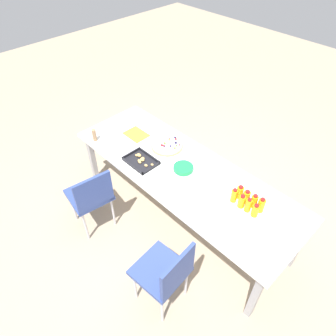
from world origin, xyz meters
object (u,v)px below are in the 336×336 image
at_px(paper_folder, 136,134).
at_px(juice_bottle_0, 261,205).
at_px(juice_bottle_1, 254,201).
at_px(juice_bottle_4, 255,210).
at_px(snack_tray, 141,161).
at_px(napkin_stack, 120,143).
at_px(chair_far_right, 91,195).
at_px(fruit_pizza, 167,146).
at_px(juice_bottle_7, 234,196).
at_px(juice_bottle_5, 248,205).
at_px(cardboard_tube, 94,135).
at_px(party_table, 183,175).
at_px(juice_bottle_2, 246,197).
at_px(juice_bottle_3, 240,192).
at_px(chair_far_left, 166,272).
at_px(juice_bottle_6, 242,201).
at_px(plate_stack, 183,168).

bearing_deg(paper_folder, juice_bottle_0, -177.50).
relative_size(juice_bottle_1, paper_folder, 0.53).
height_order(juice_bottle_4, snack_tray, juice_bottle_4).
bearing_deg(juice_bottle_1, napkin_stack, 11.32).
xyz_separation_m(chair_far_right, juice_bottle_1, (-1.29, -0.87, 0.28)).
relative_size(juice_bottle_4, fruit_pizza, 0.39).
bearing_deg(juice_bottle_7, paper_folder, -0.29).
height_order(juice_bottle_5, snack_tray, juice_bottle_5).
bearing_deg(cardboard_tube, party_table, -160.87).
height_order(juice_bottle_2, juice_bottle_3, juice_bottle_2).
distance_m(party_table, chair_far_left, 1.00).
bearing_deg(chair_far_right, juice_bottle_6, -48.81).
relative_size(fruit_pizza, snack_tray, 1.04).
bearing_deg(fruit_pizza, plate_stack, 159.91).
bearing_deg(chair_far_right, fruit_pizza, -2.29).
height_order(juice_bottle_0, juice_bottle_6, juice_bottle_0).
xyz_separation_m(juice_bottle_1, juice_bottle_2, (0.08, 0.01, 0.00)).
xyz_separation_m(chair_far_left, snack_tray, (0.97, -0.58, 0.23)).
bearing_deg(juice_bottle_5, plate_stack, 1.90).
distance_m(juice_bottle_4, paper_folder, 1.59).
relative_size(juice_bottle_4, napkin_stack, 0.89).
xyz_separation_m(juice_bottle_2, napkin_stack, (1.44, 0.29, -0.06)).
bearing_deg(juice_bottle_3, cardboard_tube, 16.16).
height_order(chair_far_right, juice_bottle_7, juice_bottle_7).
bearing_deg(party_table, juice_bottle_1, -171.23).
bearing_deg(juice_bottle_5, chair_far_left, 79.56).
bearing_deg(fruit_pizza, party_table, 158.71).
height_order(juice_bottle_1, fruit_pizza, juice_bottle_1).
xyz_separation_m(juice_bottle_5, cardboard_tube, (1.74, 0.39, 0.00)).
xyz_separation_m(juice_bottle_0, napkin_stack, (1.58, 0.30, -0.06)).
bearing_deg(juice_bottle_6, cardboard_tube, 12.90).
height_order(juice_bottle_5, fruit_pizza, juice_bottle_5).
bearing_deg(juice_bottle_5, fruit_pizza, -5.72).
bearing_deg(paper_folder, juice_bottle_1, -177.36).
distance_m(napkin_stack, paper_folder, 0.23).
relative_size(party_table, snack_tray, 7.63).
xyz_separation_m(chair_far_left, napkin_stack, (1.35, -0.60, 0.23)).
height_order(chair_far_right, juice_bottle_3, juice_bottle_3).
relative_size(party_table, paper_folder, 9.64).
xyz_separation_m(juice_bottle_4, juice_bottle_5, (0.07, -0.00, 0.01)).
bearing_deg(juice_bottle_1, snack_tray, 16.20).
bearing_deg(juice_bottle_6, napkin_stack, 8.81).
bearing_deg(juice_bottle_3, chair_far_right, 37.41).
bearing_deg(juice_bottle_5, juice_bottle_4, 179.78).
bearing_deg(juice_bottle_1, juice_bottle_5, 84.19).
relative_size(party_table, cardboard_tube, 17.58).
bearing_deg(plate_stack, juice_bottle_4, -178.29).
height_order(party_table, juice_bottle_2, juice_bottle_2).
distance_m(chair_far_right, juice_bottle_5, 1.53).
distance_m(juice_bottle_1, juice_bottle_4, 0.10).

